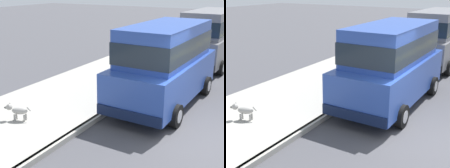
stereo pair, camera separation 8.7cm
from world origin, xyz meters
TOP-DOWN VIEW (x-y plane):
  - ground_plane at (0.00, 0.00)m, footprint 80.00×80.00m
  - curb at (-3.20, 0.00)m, footprint 0.16×64.00m
  - sidewalk at (-5.00, 0.00)m, footprint 3.60×64.00m
  - car_blue_van at (-2.10, 1.72)m, footprint 2.17×4.92m
  - car_grey_van at (-2.10, 7.41)m, footprint 2.26×4.97m
  - dog_grey at (-4.88, -1.83)m, footprint 0.71×0.38m

SIDE VIEW (x-z plane):
  - ground_plane at x=0.00m, z-range 0.00..0.00m
  - curb at x=-3.20m, z-range 0.00..0.14m
  - sidewalk at x=-5.00m, z-range 0.00..0.14m
  - dog_grey at x=-4.88m, z-range 0.18..0.67m
  - car_blue_van at x=-2.10m, z-range 0.13..2.65m
  - car_grey_van at x=-2.10m, z-range 0.13..2.65m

